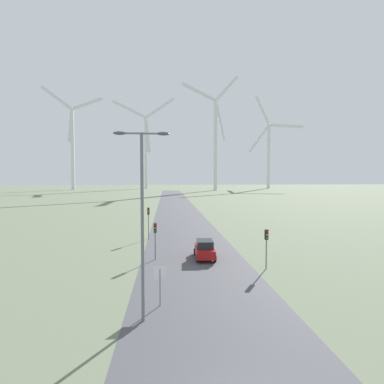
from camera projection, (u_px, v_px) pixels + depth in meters
road_surface at (180, 219)px, 56.81m from camera, size 10.00×240.00×0.01m
streetlamp at (142, 205)px, 16.32m from camera, size 3.04×0.32×10.46m
stop_sign_near at (160, 278)px, 18.49m from camera, size 0.81×0.07×2.52m
traffic_light_post_near_left at (155, 233)px, 28.80m from camera, size 0.28×0.34×3.56m
traffic_light_post_near_right at (266, 240)px, 25.93m from camera, size 0.28×0.34×3.47m
traffic_light_post_mid_left at (148, 216)px, 38.43m from camera, size 0.28×0.34×4.07m
car_approaching at (205, 249)px, 29.41m from camera, size 2.01×4.19×1.83m
wind_turbine_far_left at (72, 141)px, 186.20m from camera, size 33.69×13.80×62.41m
wind_turbine_left at (146, 144)px, 206.04m from camera, size 41.98×6.30×63.49m
wind_turbine_center at (216, 135)px, 177.40m from camera, size 35.99×19.44×70.55m
wind_turbine_right at (269, 148)px, 209.93m from camera, size 33.82×15.70×65.52m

